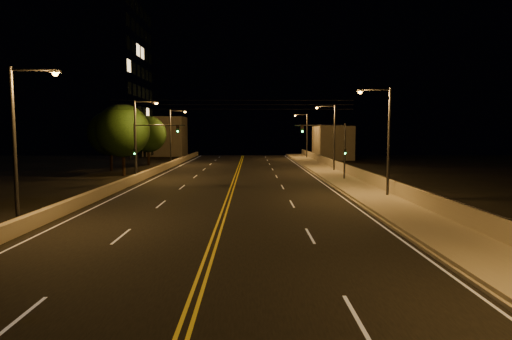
{
  "coord_description": "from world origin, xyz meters",
  "views": [
    {
      "loc": [
        1.68,
        -9.52,
        4.98
      ],
      "look_at": [
        2.0,
        18.0,
        2.5
      ],
      "focal_mm": 30.0,
      "sensor_mm": 36.0,
      "label": 1
    }
  ],
  "objects_px": {
    "streetlight_4": "(20,136)",
    "tree_0": "(123,131)",
    "building_tower": "(58,82)",
    "streetlight_6": "(173,133)",
    "tree_1": "(110,133)",
    "streetlight_5": "(138,134)",
    "streetlight_2": "(332,133)",
    "traffic_signal_left": "(145,145)",
    "tree_2": "(148,134)",
    "streetlight_3": "(305,133)",
    "traffic_signal_right": "(334,145)",
    "streetlight_1": "(385,134)"
  },
  "relations": [
    {
      "from": "tree_1",
      "to": "tree_0",
      "type": "bearing_deg",
      "value": -60.77
    },
    {
      "from": "streetlight_6",
      "to": "building_tower",
      "type": "distance_m",
      "value": 17.92
    },
    {
      "from": "traffic_signal_left",
      "to": "building_tower",
      "type": "bearing_deg",
      "value": 130.57
    },
    {
      "from": "traffic_signal_right",
      "to": "tree_1",
      "type": "height_order",
      "value": "tree_1"
    },
    {
      "from": "streetlight_2",
      "to": "tree_2",
      "type": "bearing_deg",
      "value": 155.17
    },
    {
      "from": "streetlight_5",
      "to": "streetlight_6",
      "type": "relative_size",
      "value": 1.0
    },
    {
      "from": "streetlight_3",
      "to": "tree_1",
      "type": "relative_size",
      "value": 1.08
    },
    {
      "from": "traffic_signal_left",
      "to": "tree_2",
      "type": "xyz_separation_m",
      "value": [
        -4.76,
        21.01,
        0.91
      ]
    },
    {
      "from": "streetlight_6",
      "to": "streetlight_4",
      "type": "bearing_deg",
      "value": -90.0
    },
    {
      "from": "streetlight_4",
      "to": "tree_2",
      "type": "height_order",
      "value": "streetlight_4"
    },
    {
      "from": "streetlight_5",
      "to": "streetlight_1",
      "type": "bearing_deg",
      "value": -31.0
    },
    {
      "from": "streetlight_2",
      "to": "building_tower",
      "type": "xyz_separation_m",
      "value": [
        -37.73,
        10.97,
        7.33
      ]
    },
    {
      "from": "streetlight_3",
      "to": "tree_2",
      "type": "xyz_separation_m",
      "value": [
        -25.02,
        -14.0,
        -0.18
      ]
    },
    {
      "from": "streetlight_6",
      "to": "traffic_signal_right",
      "type": "bearing_deg",
      "value": -46.43
    },
    {
      "from": "streetlight_2",
      "to": "streetlight_6",
      "type": "height_order",
      "value": "same"
    },
    {
      "from": "streetlight_5",
      "to": "streetlight_6",
      "type": "distance_m",
      "value": 19.1
    },
    {
      "from": "traffic_signal_right",
      "to": "streetlight_4",
      "type": "bearing_deg",
      "value": -133.67
    },
    {
      "from": "streetlight_6",
      "to": "tree_1",
      "type": "xyz_separation_m",
      "value": [
        -6.2,
        -8.94,
        -0.02
      ]
    },
    {
      "from": "streetlight_6",
      "to": "building_tower",
      "type": "height_order",
      "value": "building_tower"
    },
    {
      "from": "traffic_signal_left",
      "to": "tree_1",
      "type": "distance_m",
      "value": 14.05
    },
    {
      "from": "streetlight_4",
      "to": "tree_0",
      "type": "bearing_deg",
      "value": 96.04
    },
    {
      "from": "traffic_signal_left",
      "to": "tree_0",
      "type": "height_order",
      "value": "tree_0"
    },
    {
      "from": "streetlight_2",
      "to": "building_tower",
      "type": "height_order",
      "value": "building_tower"
    },
    {
      "from": "streetlight_3",
      "to": "tree_0",
      "type": "relative_size",
      "value": 1.01
    },
    {
      "from": "streetlight_3",
      "to": "building_tower",
      "type": "height_order",
      "value": "building_tower"
    },
    {
      "from": "streetlight_1",
      "to": "building_tower",
      "type": "distance_m",
      "value": 49.69
    },
    {
      "from": "streetlight_2",
      "to": "traffic_signal_left",
      "type": "height_order",
      "value": "streetlight_2"
    },
    {
      "from": "tree_0",
      "to": "streetlight_5",
      "type": "bearing_deg",
      "value": -55.65
    },
    {
      "from": "tree_2",
      "to": "streetlight_4",
      "type": "bearing_deg",
      "value": -85.04
    },
    {
      "from": "streetlight_3",
      "to": "traffic_signal_right",
      "type": "xyz_separation_m",
      "value": [
        -1.53,
        -35.01,
        -1.08
      ]
    },
    {
      "from": "streetlight_1",
      "to": "traffic_signal_left",
      "type": "relative_size",
      "value": 1.41
    },
    {
      "from": "building_tower",
      "to": "tree_0",
      "type": "distance_m",
      "value": 21.03
    },
    {
      "from": "traffic_signal_right",
      "to": "building_tower",
      "type": "relative_size",
      "value": 0.23
    },
    {
      "from": "streetlight_1",
      "to": "traffic_signal_left",
      "type": "xyz_separation_m",
      "value": [
        -20.26,
        11.08,
        -1.08
      ]
    },
    {
      "from": "tree_1",
      "to": "streetlight_1",
      "type": "bearing_deg",
      "value": -39.84
    },
    {
      "from": "streetlight_2",
      "to": "tree_2",
      "type": "height_order",
      "value": "streetlight_2"
    },
    {
      "from": "streetlight_2",
      "to": "streetlight_4",
      "type": "distance_m",
      "value": 37.04
    },
    {
      "from": "streetlight_6",
      "to": "tree_0",
      "type": "height_order",
      "value": "streetlight_6"
    },
    {
      "from": "tree_2",
      "to": "traffic_signal_right",
      "type": "bearing_deg",
      "value": -41.81
    },
    {
      "from": "streetlight_5",
      "to": "tree_1",
      "type": "relative_size",
      "value": 1.08
    },
    {
      "from": "tree_0",
      "to": "tree_2",
      "type": "distance_m",
      "value": 15.13
    },
    {
      "from": "streetlight_3",
      "to": "streetlight_6",
      "type": "relative_size",
      "value": 1.0
    },
    {
      "from": "streetlight_5",
      "to": "traffic_signal_right",
      "type": "relative_size",
      "value": 1.41
    },
    {
      "from": "streetlight_2",
      "to": "tree_2",
      "type": "xyz_separation_m",
      "value": [
        -25.02,
        11.58,
        -0.18
      ]
    },
    {
      "from": "streetlight_4",
      "to": "traffic_signal_right",
      "type": "distance_m",
      "value": 28.78
    },
    {
      "from": "traffic_signal_right",
      "to": "streetlight_3",
      "type": "bearing_deg",
      "value": 87.5
    },
    {
      "from": "streetlight_5",
      "to": "tree_2",
      "type": "relative_size",
      "value": 1.12
    },
    {
      "from": "building_tower",
      "to": "streetlight_4",
      "type": "bearing_deg",
      "value": -68.37
    },
    {
      "from": "streetlight_1",
      "to": "traffic_signal_right",
      "type": "xyz_separation_m",
      "value": [
        -1.53,
        11.08,
        -1.08
      ]
    },
    {
      "from": "streetlight_1",
      "to": "streetlight_4",
      "type": "bearing_deg",
      "value": -155.54
    }
  ]
}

